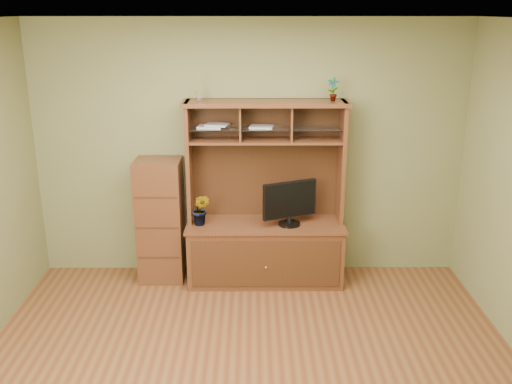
{
  "coord_description": "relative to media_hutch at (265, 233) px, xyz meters",
  "views": [
    {
      "loc": [
        0.04,
        -3.83,
        2.77
      ],
      "look_at": [
        0.06,
        1.2,
        1.15
      ],
      "focal_mm": 40.0,
      "sensor_mm": 36.0,
      "label": 1
    }
  ],
  "objects": [
    {
      "name": "reed_diffuser",
      "position": [
        -0.66,
        0.08,
        1.48
      ],
      "size": [
        0.05,
        0.05,
        0.27
      ],
      "color": "silver",
      "rests_on": "media_hutch"
    },
    {
      "name": "room",
      "position": [
        -0.16,
        -1.73,
        0.83
      ],
      "size": [
        4.54,
        4.04,
        2.74
      ],
      "color": "brown",
      "rests_on": "ground"
    },
    {
      "name": "side_cabinet",
      "position": [
        -1.1,
        0.04,
        0.13
      ],
      "size": [
        0.47,
        0.43,
        1.31
      ],
      "color": "#482914",
      "rests_on": "room"
    },
    {
      "name": "media_hutch",
      "position": [
        0.0,
        0.0,
        0.0
      ],
      "size": [
        1.66,
        0.61,
        1.9
      ],
      "color": "#482914",
      "rests_on": "room"
    },
    {
      "name": "magazines",
      "position": [
        -0.37,
        0.08,
        1.13
      ],
      "size": [
        0.78,
        0.22,
        0.04
      ],
      "color": "silver",
      "rests_on": "media_hutch"
    },
    {
      "name": "monitor",
      "position": [
        0.24,
        -0.08,
        0.37
      ],
      "size": [
        0.55,
        0.27,
        0.46
      ],
      "rotation": [
        0.0,
        0.0,
        0.4
      ],
      "color": "black",
      "rests_on": "media_hutch"
    },
    {
      "name": "orchid_plant",
      "position": [
        -0.66,
        -0.08,
        0.3
      ],
      "size": [
        0.22,
        0.2,
        0.33
      ],
      "primitive_type": "imported",
      "rotation": [
        0.0,
        0.0,
        -0.3
      ],
      "color": "#34551D",
      "rests_on": "media_hutch"
    },
    {
      "name": "top_plant",
      "position": [
        0.66,
        0.08,
        1.49
      ],
      "size": [
        0.14,
        0.12,
        0.23
      ],
      "primitive_type": "imported",
      "rotation": [
        0.0,
        0.0,
        -0.33
      ],
      "color": "#2E5D20",
      "rests_on": "media_hutch"
    }
  ]
}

